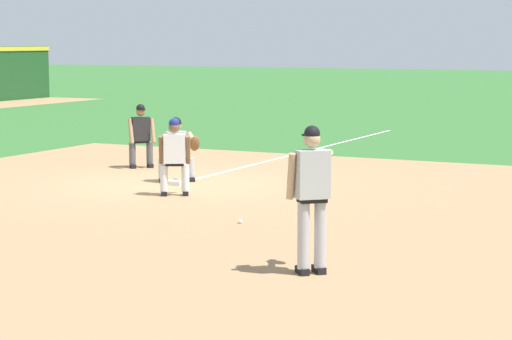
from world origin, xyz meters
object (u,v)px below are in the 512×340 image
Objects in this scene: pitcher at (312,190)px; first_baseman at (178,147)px; first_base_bag at (176,182)px; baseball at (240,221)px; umpire at (141,133)px; baserunner at (174,154)px.

pitcher is 1.39× the size of first_baseman.
first_base_bag is 5.14× the size of baseball.
umpire is at bearing 44.84° from baseball.
first_base_bag is 8.15m from pitcher.
baserunner is at bearing -150.24° from first_base_bag.
baserunner is (2.02, 2.41, 0.76)m from baseball.
pitcher is at bearing -138.03° from first_baseman.
baserunner reaches higher than first_baseman.
first_base_bag is 2.94m from umpire.
first_baseman is (3.60, 3.26, 0.69)m from baseball.
first_baseman is 1.80m from baserunner.
first_base_bag is 1.65m from baserunner.
first_base_bag is at bearing -156.97° from first_baseman.
first_baseman is at bearing 28.52° from baserunner.
first_baseman is at bearing 23.03° from first_base_bag.
baseball is at bearing -136.40° from first_base_bag.
baseball is 0.05× the size of baserunner.
baseball is at bearing -130.00° from baserunner.
pitcher is at bearing -138.37° from baseball.
baseball is 0.05× the size of umpire.
pitcher reaches higher than umpire.
first_baseman is at bearing -130.14° from umpire.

